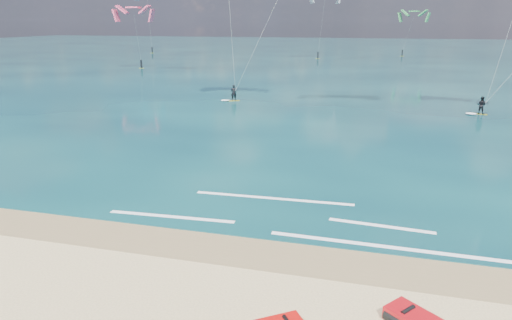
# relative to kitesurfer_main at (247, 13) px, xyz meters

# --- Properties ---
(ground) EXTENTS (320.00, 320.00, 0.00)m
(ground) POSITION_rel_kitesurfer_main_xyz_m (6.68, 8.87, -8.56)
(ground) COLOR tan
(ground) RESTS_ON ground
(wet_sand_strip) EXTENTS (320.00, 2.40, 0.01)m
(wet_sand_strip) POSITION_rel_kitesurfer_main_xyz_m (6.68, -28.13, -8.55)
(wet_sand_strip) COLOR olive
(wet_sand_strip) RESTS_ON ground
(sea) EXTENTS (320.00, 200.00, 0.04)m
(sea) POSITION_rel_kitesurfer_main_xyz_m (6.68, 72.87, -8.54)
(sea) COLOR #092732
(sea) RESTS_ON ground
(kitesurfer_main) EXTENTS (10.84, 5.53, 16.43)m
(kitesurfer_main) POSITION_rel_kitesurfer_main_xyz_m (0.00, 0.00, 0.00)
(kitesurfer_main) COLOR yellow
(kitesurfer_main) RESTS_ON sea
(shoreline_foam) EXTENTS (16.97, 4.05, 0.01)m
(shoreline_foam) POSITION_rel_kitesurfer_main_xyz_m (9.67, -25.25, -8.51)
(shoreline_foam) COLOR white
(shoreline_foam) RESTS_ON ground
(distant_kites) EXTENTS (65.77, 42.04, 14.53)m
(distant_kites) POSITION_rel_kitesurfer_main_xyz_m (-13.70, 51.52, -2.46)
(distant_kites) COLOR #205E8D
(distant_kites) RESTS_ON ground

